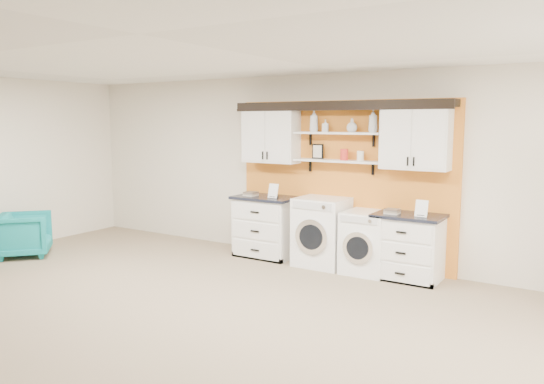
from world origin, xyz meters
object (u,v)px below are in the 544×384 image
Objects in this scene: base_cabinet_right at (408,247)px; armchair at (25,235)px; washer at (322,232)px; dryer at (367,242)px; base_cabinet_left at (266,226)px.

base_cabinet_right reaches higher than armchair.
washer reaches higher than base_cabinet_right.
armchair is (-4.88, -2.00, -0.09)m from dryer.
base_cabinet_right is 1.04× the size of dryer.
base_cabinet_left is at bearing 179.80° from washer.
dryer reaches higher than armchair.
base_cabinet_left is at bearing 179.89° from dryer.
dryer is (0.70, -0.00, -0.07)m from washer.
dryer is 5.28m from armchair.
base_cabinet_left is 1.08× the size of base_cabinet_right.
base_cabinet_right is at bearing 0.00° from base_cabinet_left.
base_cabinet_left is at bearing -105.69° from armchair.
washer is 4.63m from armchair.
armchair is at bearing -159.86° from base_cabinet_right.
dryer is 1.15× the size of armchair.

